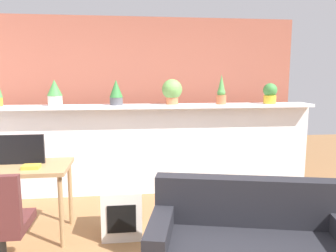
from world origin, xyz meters
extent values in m
cube|color=silver|center=(0.00, 2.00, 0.60)|extent=(4.77, 0.16, 1.21)
cube|color=silver|center=(0.00, 1.96, 1.23)|extent=(4.77, 0.38, 0.04)
cube|color=#9E5442|center=(0.00, 2.60, 1.25)|extent=(4.77, 0.10, 2.50)
cylinder|color=silver|center=(-1.13, 1.95, 1.31)|extent=(0.18, 0.18, 0.13)
cone|color=#3D843D|center=(-1.13, 1.95, 1.48)|extent=(0.19, 0.19, 0.21)
cylinder|color=#4C4C51|center=(-0.34, 1.95, 1.30)|extent=(0.17, 0.17, 0.10)
cone|color=#2D7033|center=(-0.34, 1.95, 1.47)|extent=(0.18, 0.18, 0.23)
cylinder|color=#C66B42|center=(0.42, 2.00, 1.30)|extent=(0.17, 0.17, 0.10)
sphere|color=#669E4C|center=(0.42, 2.00, 1.45)|extent=(0.28, 0.28, 0.28)
cylinder|color=#C66B42|center=(1.09, 1.92, 1.31)|extent=(0.14, 0.14, 0.12)
sphere|color=#4C9347|center=(1.09, 1.92, 1.40)|extent=(0.11, 0.11, 0.11)
cone|color=#4C9347|center=(1.09, 1.92, 1.54)|extent=(0.10, 0.10, 0.23)
cylinder|color=gold|center=(1.80, 1.94, 1.30)|extent=(0.17, 0.17, 0.12)
sphere|color=#3D843D|center=(1.80, 1.94, 1.44)|extent=(0.19, 0.19, 0.19)
cylinder|color=#99754C|center=(-0.83, 0.59, 0.35)|extent=(0.04, 0.04, 0.71)
cylinder|color=#99754C|center=(-0.83, 1.09, 0.35)|extent=(0.04, 0.04, 0.71)
cube|color=#99754C|center=(-1.33, 0.84, 0.73)|extent=(1.10, 0.60, 0.04)
cube|color=black|center=(-1.28, 0.92, 0.90)|extent=(0.49, 0.04, 0.30)
cylinder|color=#333333|center=(-1.22, 0.17, 0.24)|extent=(0.06, 0.06, 0.34)
cube|color=#4C2323|center=(-1.22, 0.17, 0.45)|extent=(0.44, 0.44, 0.08)
cube|color=silver|center=(-0.26, 0.79, 0.25)|extent=(0.40, 0.40, 0.50)
cube|color=black|center=(-0.26, 0.60, 0.25)|extent=(0.28, 0.04, 0.28)
cube|color=gold|center=(-1.12, 0.72, 0.77)|extent=(0.16, 0.12, 0.04)
cube|color=black|center=(0.81, 0.04, 0.60)|extent=(1.55, 0.52, 0.40)
cube|color=black|center=(0.05, -0.09, 0.48)|extent=(0.33, 0.78, 0.16)
camera|label=1|loc=(-0.17, -2.46, 1.63)|focal=34.97mm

